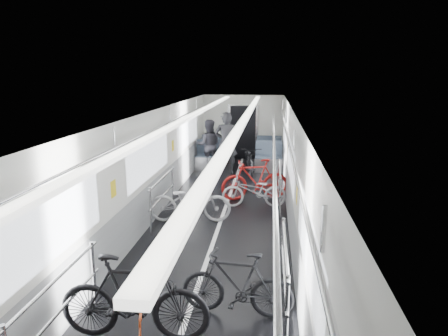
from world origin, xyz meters
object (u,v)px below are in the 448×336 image
object	(u,v)px
bike_right_far	(255,180)
person_seated	(209,145)
bike_left_mid	(134,298)
person_standing	(226,143)
bike_aisle	(249,160)
bike_right_near	(237,284)
bike_right_mid	(254,191)
bike_left_far	(190,201)

from	to	relation	value
bike_right_far	person_seated	distance (m)	3.53
bike_left_mid	person_standing	bearing A→B (deg)	-2.56
bike_left_mid	bike_aisle	world-z (taller)	bike_left_mid
bike_left_mid	bike_right_far	size ratio (longest dim) A/B	1.04
bike_right_far	person_standing	world-z (taller)	person_standing
bike_left_mid	bike_right_near	bearing A→B (deg)	-62.55
person_standing	person_seated	distance (m)	0.79
person_seated	bike_left_mid	bearing A→B (deg)	83.46
bike_aisle	person_seated	xyz separation A→B (m)	(-1.40, 0.53, 0.38)
bike_right_near	bike_right_mid	distance (m)	4.49
bike_left_mid	person_standing	distance (m)	8.41
person_standing	person_seated	world-z (taller)	person_standing
bike_right_far	person_seated	size ratio (longest dim) A/B	1.04
bike_right_far	bike_right_near	bearing A→B (deg)	-17.91
person_standing	bike_left_far	bearing A→B (deg)	82.87
bike_left_mid	person_seated	distance (m)	8.84
bike_left_far	person_standing	size ratio (longest dim) A/B	0.89
bike_right_far	bike_aisle	distance (m)	2.57
bike_left_far	bike_right_far	size ratio (longest dim) A/B	1.01
bike_left_far	bike_right_far	distance (m)	2.19
bike_right_far	person_standing	size ratio (longest dim) A/B	0.88
bike_left_mid	bike_aisle	xyz separation A→B (m)	(0.92, 8.29, -0.08)
bike_left_far	bike_right_near	bearing A→B (deg)	-165.04
bike_right_far	person_standing	xyz separation A→B (m)	(-1.04, 2.65, 0.47)
bike_left_far	bike_right_mid	distance (m)	1.76
bike_left_far	bike_right_near	world-z (taller)	bike_left_far
bike_aisle	person_seated	bearing A→B (deg)	149.86
bike_left_far	person_standing	distance (m)	4.43
bike_right_mid	bike_aisle	world-z (taller)	bike_aisle
bike_right_mid	person_seated	size ratio (longest dim) A/B	0.92
bike_right_near	bike_right_far	xyz separation A→B (m)	(0.02, 5.09, 0.07)
bike_right_mid	bike_right_far	size ratio (longest dim) A/B	0.88
bike_right_near	bike_aisle	world-z (taller)	bike_aisle
bike_right_far	bike_aisle	world-z (taller)	bike_right_far
bike_left_mid	bike_aisle	bearing A→B (deg)	-7.81
bike_right_near	person_standing	bearing A→B (deg)	-167.76
bike_left_far	person_standing	bearing A→B (deg)	-10.40
bike_aisle	bike_right_near	bearing A→B (deg)	-97.32
bike_left_far	person_seated	world-z (taller)	person_seated
bike_left_far	bike_aisle	xyz separation A→B (m)	(1.06, 4.28, 0.00)
bike_right_far	person_seated	xyz separation A→B (m)	(-1.68, 3.08, 0.32)
bike_left_mid	bike_right_near	world-z (taller)	bike_left_mid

